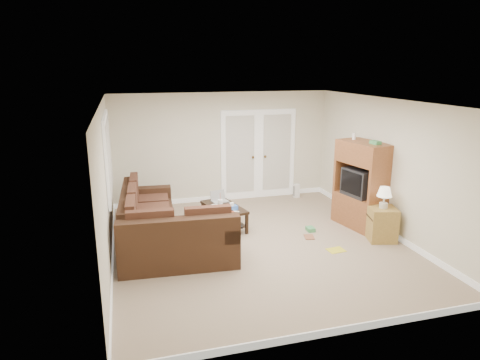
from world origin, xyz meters
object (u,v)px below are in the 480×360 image
object	(u,v)px
side_cabinet	(382,221)
tv_armoire	(362,184)
coffee_table	(224,215)
sectional_sofa	(160,229)

from	to	relation	value
side_cabinet	tv_armoire	bearing A→B (deg)	105.05
coffee_table	tv_armoire	bearing A→B (deg)	-26.33
coffee_table	sectional_sofa	bearing A→B (deg)	-166.02
sectional_sofa	side_cabinet	world-z (taller)	side_cabinet
sectional_sofa	side_cabinet	distance (m)	3.95
coffee_table	side_cabinet	distance (m)	2.95
coffee_table	tv_armoire	size ratio (longest dim) A/B	0.65
sectional_sofa	tv_armoire	distance (m)	3.91
sectional_sofa	coffee_table	xyz separation A→B (m)	(1.28, 0.64, -0.10)
tv_armoire	side_cabinet	size ratio (longest dim) A/B	1.81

